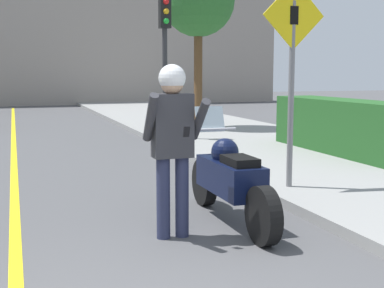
{
  "coord_description": "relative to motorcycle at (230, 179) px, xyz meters",
  "views": [
    {
      "loc": [
        -0.56,
        -3.11,
        1.69
      ],
      "look_at": [
        1.34,
        2.57,
        0.89
      ],
      "focal_mm": 50.0,
      "sensor_mm": 36.0,
      "label": 1
    }
  ],
  "objects": [
    {
      "name": "street_tree",
      "position": [
        2.73,
        8.98,
        3.18
      ],
      "size": [
        2.06,
        2.06,
        4.62
      ],
      "color": "brown",
      "rests_on": "sidewalk_curb"
    },
    {
      "name": "traffic_light",
      "position": [
        1.17,
        6.87,
        1.98
      ],
      "size": [
        0.26,
        0.3,
        3.36
      ],
      "color": "#2D2D30",
      "rests_on": "sidewalk_curb"
    },
    {
      "name": "building_backdrop",
      "position": [
        -1.73,
        23.62,
        3.0
      ],
      "size": [
        28.0,
        1.2,
        6.99
      ],
      "color": "gray",
      "rests_on": "ground"
    },
    {
      "name": "sidewalk_curb",
      "position": [
        3.07,
        1.62,
        -0.43
      ],
      "size": [
        4.4,
        44.0,
        0.12
      ],
      "color": "gray",
      "rests_on": "ground"
    },
    {
      "name": "road_center_line",
      "position": [
        -2.33,
        3.62,
        -0.49
      ],
      "size": [
        0.12,
        36.0,
        0.01
      ],
      "color": "yellow",
      "rests_on": "ground"
    },
    {
      "name": "hedge_row",
      "position": [
        3.87,
        3.55,
        0.15
      ],
      "size": [
        0.9,
        3.87,
        1.04
      ],
      "color": "#235623",
      "rests_on": "sidewalk_curb"
    },
    {
      "name": "crossing_sign",
      "position": [
        1.3,
        0.98,
        1.3
      ],
      "size": [
        0.91,
        0.08,
        2.78
      ],
      "color": "slate",
      "rests_on": "sidewalk_curb"
    },
    {
      "name": "motorcycle",
      "position": [
        0.0,
        0.0,
        0.0
      ],
      "size": [
        0.62,
        2.31,
        1.28
      ],
      "color": "black",
      "rests_on": "ground"
    },
    {
      "name": "person_biker",
      "position": [
        -0.77,
        -0.35,
        0.6
      ],
      "size": [
        0.59,
        0.48,
        1.78
      ],
      "color": "#282D4C",
      "rests_on": "ground"
    }
  ]
}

